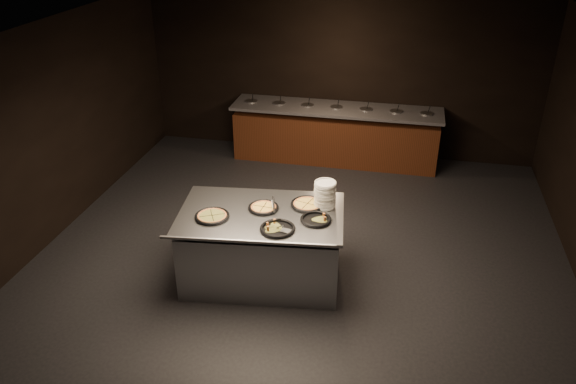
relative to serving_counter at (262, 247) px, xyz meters
name	(u,v)px	position (x,y,z in m)	size (l,w,h in m)	color
room	(297,171)	(0.39, 0.19, 1.00)	(7.02, 8.02, 2.92)	black
salad_bar	(335,138)	(0.39, 3.75, -0.01)	(3.70, 0.83, 1.18)	#562514
serving_counter	(262,247)	(0.00, 0.00, 0.00)	(2.09, 1.48, 0.94)	#B5B8BD
plate_stack	(325,195)	(0.72, 0.31, 0.66)	(0.26, 0.26, 0.33)	white
pan_veggie_whole	(212,216)	(-0.54, -0.23, 0.51)	(0.41, 0.41, 0.04)	black
pan_cheese_whole	(263,207)	(0.00, 0.10, 0.51)	(0.37, 0.37, 0.04)	black
pan_cheese_slices_a	(308,204)	(0.51, 0.29, 0.51)	(0.42, 0.42, 0.04)	black
pan_cheese_slices_b	(278,228)	(0.28, -0.33, 0.51)	(0.40, 0.40, 0.04)	black
pan_veggie_slices	(316,219)	(0.67, -0.04, 0.51)	(0.37, 0.37, 0.04)	black
server_left	(273,204)	(0.12, 0.10, 0.57)	(0.18, 0.31, 0.16)	#B5B8BD
server_right	(277,224)	(0.27, -0.34, 0.57)	(0.32, 0.12, 0.16)	#B5B8BD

